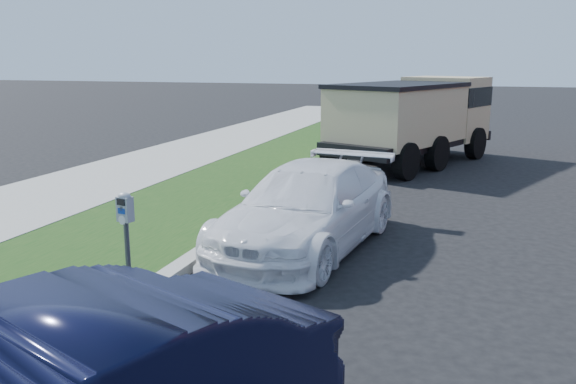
% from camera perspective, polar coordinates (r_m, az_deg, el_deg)
% --- Properties ---
extents(ground, '(120.00, 120.00, 0.00)m').
position_cam_1_polar(ground, '(7.47, 8.04, -9.81)').
color(ground, black).
rests_on(ground, ground).
extents(streetside, '(6.12, 50.00, 0.15)m').
position_cam_1_polar(streetside, '(11.40, -18.76, -2.18)').
color(streetside, gray).
rests_on(streetside, ground).
extents(parking_meter, '(0.19, 0.15, 1.27)m').
position_cam_1_polar(parking_meter, '(6.93, -14.94, -2.85)').
color(parking_meter, '#3F4247').
rests_on(parking_meter, ground).
extents(white_wagon, '(2.28, 4.51, 1.25)m').
position_cam_1_polar(white_wagon, '(9.13, 1.82, -1.44)').
color(white_wagon, white).
rests_on(white_wagon, ground).
extents(dump_truck, '(4.13, 6.19, 2.28)m').
position_cam_1_polar(dump_truck, '(16.99, 11.88, 6.99)').
color(dump_truck, black).
rests_on(dump_truck, ground).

